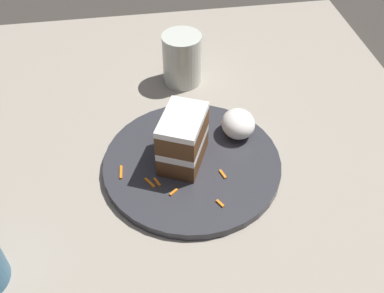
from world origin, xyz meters
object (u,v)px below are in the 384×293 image
(orange_garnish, at_px, (192,114))
(cake_slice, at_px, (183,139))
(cream_dollop, at_px, (238,124))
(plate, at_px, (192,164))
(drinking_glass, at_px, (182,62))

(orange_garnish, bearing_deg, cake_slice, -16.56)
(cake_slice, xyz_separation_m, orange_garnish, (-0.11, 0.03, -0.04))
(cream_dollop, bearing_deg, orange_garnish, -130.31)
(cake_slice, height_order, cream_dollop, cake_slice)
(plate, distance_m, orange_garnish, 0.11)
(cake_slice, relative_size, orange_garnish, 2.12)
(cream_dollop, bearing_deg, cake_slice, -65.10)
(drinking_glass, bearing_deg, orange_garnish, -0.09)
(plate, xyz_separation_m, cake_slice, (-0.00, -0.01, 0.05))
(cake_slice, bearing_deg, cream_dollop, 49.28)
(cake_slice, xyz_separation_m, cream_dollop, (-0.05, 0.10, -0.02))
(plate, distance_m, cake_slice, 0.06)
(cake_slice, bearing_deg, drinking_glass, 106.63)
(cream_dollop, relative_size, orange_garnish, 1.24)
(plate, height_order, cream_dollop, cream_dollop)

